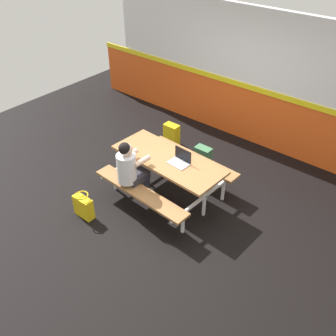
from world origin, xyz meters
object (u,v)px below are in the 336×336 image
object	(u,v)px
satchel_spare	(203,158)
tote_bag_bright	(83,206)
picnic_table_main	(168,167)
laptop_silver	(180,160)
student_nearer	(131,168)
backpack_dark	(172,135)

from	to	relation	value
satchel_spare	tote_bag_bright	bearing A→B (deg)	-106.91
tote_bag_bright	picnic_table_main	bearing A→B (deg)	61.35
laptop_silver	satchel_spare	distance (m)	1.15
student_nearer	tote_bag_bright	bearing A→B (deg)	-118.16
backpack_dark	tote_bag_bright	distance (m)	2.55
picnic_table_main	student_nearer	bearing A→B (deg)	-119.29
tote_bag_bright	satchel_spare	xyz separation A→B (m)	(0.68, 2.25, 0.02)
student_nearer	satchel_spare	world-z (taller)	student_nearer
picnic_table_main	backpack_dark	bearing A→B (deg)	126.84
student_nearer	backpack_dark	world-z (taller)	student_nearer
picnic_table_main	satchel_spare	xyz separation A→B (m)	(0.00, 1.01, -0.36)
backpack_dark	tote_bag_bright	bearing A→B (deg)	-83.67
picnic_table_main	laptop_silver	bearing A→B (deg)	6.65
tote_bag_bright	student_nearer	bearing A→B (deg)	61.84
satchel_spare	laptop_silver	bearing A→B (deg)	-77.34
student_nearer	tote_bag_bright	world-z (taller)	student_nearer
student_nearer	satchel_spare	xyz separation A→B (m)	(0.31, 1.55, -0.49)
picnic_table_main	backpack_dark	xyz separation A→B (m)	(-0.96, 1.29, -0.36)
laptop_silver	tote_bag_bright	xyz separation A→B (m)	(-0.90, -1.27, -0.59)
backpack_dark	satchel_spare	bearing A→B (deg)	-16.17
picnic_table_main	laptop_silver	size ratio (longest dim) A/B	5.81
backpack_dark	satchel_spare	distance (m)	1.01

